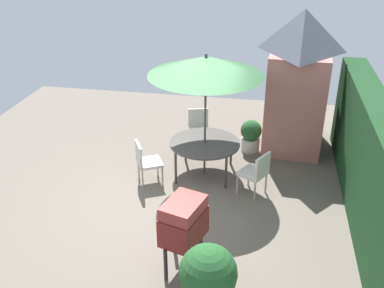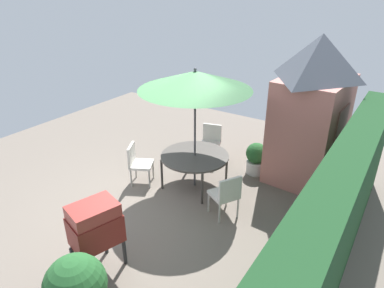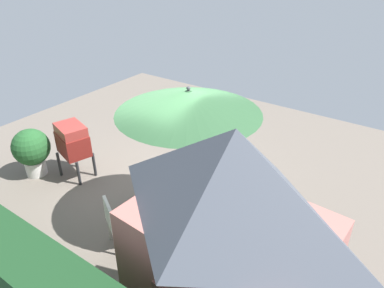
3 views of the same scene
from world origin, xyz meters
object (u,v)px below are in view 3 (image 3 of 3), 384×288
potted_plant_by_grill (224,270)px  bbq_grill (72,141)px  chair_near_shed (262,216)px  patio_table (189,192)px  patio_umbrella (188,102)px  garden_shed (227,270)px  potted_plant_by_shed (32,149)px  chair_toward_hedge (118,220)px  chair_far_side (197,162)px

potted_plant_by_grill → bbq_grill: bearing=-10.4°
chair_near_shed → patio_table: bearing=15.2°
patio_table → chair_near_shed: bearing=-164.8°
patio_umbrella → potted_plant_by_grill: bearing=144.4°
garden_shed → chair_near_shed: 2.47m
potted_plant_by_shed → garden_shed: bearing=167.4°
patio_umbrella → chair_toward_hedge: 2.21m
chair_far_side → garden_shed: bearing=128.7°
bbq_grill → chair_near_shed: bearing=-173.5°
patio_umbrella → potted_plant_by_shed: bearing=9.6°
chair_near_shed → chair_toward_hedge: same height
chair_toward_hedge → chair_near_shed: bearing=-142.4°
garden_shed → chair_toward_hedge: size_ratio=3.49×
potted_plant_by_shed → chair_far_side: bearing=-150.6°
bbq_grill → chair_toward_hedge: 2.44m
chair_far_side → potted_plant_by_shed: potted_plant_by_shed is taller
chair_near_shed → potted_plant_by_grill: size_ratio=1.20×
chair_near_shed → potted_plant_by_shed: bearing=11.1°
chair_near_shed → potted_plant_by_grill: bearing=90.0°
potted_plant_by_shed → patio_table: bearing=-170.4°
bbq_grill → potted_plant_by_grill: (-4.07, 0.74, -0.46)m
garden_shed → potted_plant_by_shed: 5.60m
garden_shed → chair_near_shed: garden_shed is taller
garden_shed → bbq_grill: (4.60, -1.69, -0.76)m
patio_table → potted_plant_by_shed: bearing=9.6°
potted_plant_by_shed → potted_plant_by_grill: (-4.85, 0.26, -0.22)m
chair_toward_hedge → potted_plant_by_grill: 1.87m
patio_table → patio_umbrella: 1.65m
bbq_grill → potted_plant_by_shed: bearing=31.7°
potted_plant_by_shed → potted_plant_by_grill: potted_plant_by_shed is taller
chair_near_shed → chair_toward_hedge: bearing=37.6°
bbq_grill → chair_toward_hedge: size_ratio=1.33×
chair_toward_hedge → potted_plant_by_shed: size_ratio=0.85×
patio_table → potted_plant_by_grill: potted_plant_by_grill is taller
chair_near_shed → potted_plant_by_shed: (4.85, 0.95, 0.09)m
patio_table → chair_toward_hedge: chair_toward_hedge is taller
patio_table → chair_far_side: 1.25m
potted_plant_by_shed → patio_umbrella: bearing=-170.4°
patio_table → chair_far_side: chair_far_side is taller
chair_toward_hedge → potted_plant_by_grill: chair_toward_hedge is taller
patio_table → bbq_grill: size_ratio=1.20×
garden_shed → potted_plant_by_grill: bearing=-60.9°
garden_shed → chair_toward_hedge: garden_shed is taller
chair_far_side → chair_toward_hedge: (0.04, 2.19, 0.00)m
chair_far_side → potted_plant_by_grill: bearing=132.5°
patio_umbrella → potted_plant_by_shed: 4.06m
patio_table → potted_plant_by_grill: bearing=144.4°
chair_near_shed → garden_shed: bearing=103.7°
chair_far_side → bbq_grill: bearing=28.5°
chair_near_shed → potted_plant_by_shed: 4.94m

